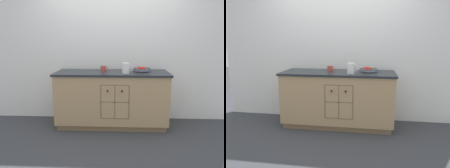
% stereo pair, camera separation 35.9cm
% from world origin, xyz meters
% --- Properties ---
extents(ground_plane, '(14.00, 14.00, 0.00)m').
position_xyz_m(ground_plane, '(0.00, 0.00, 0.00)').
color(ground_plane, '#383A3F').
extents(back_wall, '(4.40, 0.06, 2.55)m').
position_xyz_m(back_wall, '(0.00, 0.38, 1.27)').
color(back_wall, white).
rests_on(back_wall, ground_plane).
extents(kitchen_island, '(1.84, 0.69, 0.92)m').
position_xyz_m(kitchen_island, '(0.00, -0.00, 0.46)').
color(kitchen_island, olive).
rests_on(kitchen_island, ground_plane).
extents(fruit_bowl, '(0.30, 0.30, 0.09)m').
position_xyz_m(fruit_bowl, '(0.49, 0.08, 0.95)').
color(fruit_bowl, '#4C5666').
rests_on(fruit_bowl, kitchen_island).
extents(white_pitcher, '(0.18, 0.12, 0.16)m').
position_xyz_m(white_pitcher, '(0.23, -0.14, 1.00)').
color(white_pitcher, white).
rests_on(white_pitcher, kitchen_island).
extents(ceramic_mug, '(0.13, 0.09, 0.09)m').
position_xyz_m(ceramic_mug, '(-0.14, 0.07, 0.96)').
color(ceramic_mug, '#B7473D').
rests_on(ceramic_mug, kitchen_island).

